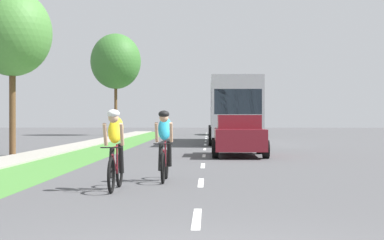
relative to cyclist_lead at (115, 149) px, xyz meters
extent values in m
plane|color=#4C4C4F|center=(1.66, 13.74, -0.81)|extent=(120.00, 120.00, 0.00)
cube|color=#478438|center=(-2.84, 13.74, -0.81)|extent=(2.06, 70.00, 0.01)
cube|color=#9E998E|center=(-4.68, 13.74, -0.81)|extent=(1.61, 70.00, 0.10)
cube|color=white|center=(1.66, -3.26, -0.81)|extent=(0.12, 1.80, 0.01)
cube|color=white|center=(1.66, 1.40, -0.81)|extent=(0.12, 1.80, 0.01)
cube|color=white|center=(1.66, 6.07, -0.81)|extent=(0.12, 1.80, 0.01)
cube|color=white|center=(1.66, 10.74, -0.81)|extent=(0.12, 1.80, 0.01)
cube|color=white|center=(1.66, 15.40, -0.81)|extent=(0.12, 1.80, 0.01)
cube|color=white|center=(1.66, 20.07, -0.81)|extent=(0.12, 1.80, 0.01)
cube|color=white|center=(1.66, 24.74, -0.81)|extent=(0.12, 1.80, 0.01)
cube|color=white|center=(1.66, 29.40, -0.81)|extent=(0.12, 1.80, 0.01)
cube|color=white|center=(1.66, 34.07, -0.81)|extent=(0.12, 1.80, 0.01)
cube|color=white|center=(1.66, 38.74, -0.81)|extent=(0.12, 1.80, 0.01)
cube|color=white|center=(1.66, 43.40, -0.81)|extent=(0.12, 1.80, 0.01)
torus|color=black|center=(0.00, 0.55, -0.47)|extent=(0.06, 0.68, 0.68)
torus|color=black|center=(0.00, -0.49, -0.47)|extent=(0.06, 0.68, 0.68)
cylinder|color=maroon|center=(0.00, -0.07, -0.29)|extent=(0.04, 0.59, 0.43)
cylinder|color=maroon|center=(0.00, 0.21, -0.19)|extent=(0.04, 0.04, 0.55)
cylinder|color=maroon|center=(0.00, -0.02, 0.04)|extent=(0.03, 0.55, 0.03)
cylinder|color=black|center=(0.00, -0.47, 0.05)|extent=(0.42, 0.02, 0.02)
ellipsoid|color=yellow|center=(0.00, 0.05, 0.37)|extent=(0.30, 0.54, 0.63)
sphere|color=tan|center=(0.00, -0.23, 0.61)|extent=(0.20, 0.20, 0.20)
ellipsoid|color=white|center=(0.00, -0.23, 0.69)|extent=(0.24, 0.28, 0.16)
cylinder|color=tan|center=(-0.16, -0.23, 0.29)|extent=(0.07, 0.26, 0.45)
cylinder|color=tan|center=(0.16, -0.23, 0.29)|extent=(0.07, 0.26, 0.45)
cylinder|color=black|center=(-0.10, 0.13, -0.29)|extent=(0.10, 0.30, 0.60)
cylinder|color=black|center=(0.10, 0.08, -0.19)|extent=(0.10, 0.25, 0.61)
torus|color=black|center=(0.85, 2.23, -0.47)|extent=(0.06, 0.68, 0.68)
torus|color=black|center=(0.85, 1.19, -0.47)|extent=(0.06, 0.68, 0.68)
cylinder|color=maroon|center=(0.85, 1.61, -0.29)|extent=(0.04, 0.59, 0.43)
cylinder|color=maroon|center=(0.85, 1.89, -0.19)|extent=(0.04, 0.04, 0.55)
cylinder|color=maroon|center=(0.85, 1.66, 0.04)|extent=(0.03, 0.55, 0.03)
cylinder|color=black|center=(0.85, 1.21, 0.05)|extent=(0.42, 0.02, 0.02)
ellipsoid|color=#26A5CC|center=(0.85, 1.73, 0.37)|extent=(0.30, 0.54, 0.63)
sphere|color=tan|center=(0.85, 1.45, 0.61)|extent=(0.20, 0.20, 0.20)
ellipsoid|color=black|center=(0.85, 1.45, 0.69)|extent=(0.24, 0.28, 0.16)
cylinder|color=tan|center=(0.69, 1.45, 0.29)|extent=(0.07, 0.26, 0.45)
cylinder|color=tan|center=(1.01, 1.45, 0.29)|extent=(0.07, 0.26, 0.45)
cylinder|color=black|center=(0.75, 1.81, -0.29)|extent=(0.10, 0.30, 0.60)
cylinder|color=black|center=(0.95, 1.76, -0.19)|extent=(0.10, 0.25, 0.61)
cube|color=maroon|center=(2.94, 10.62, -0.17)|extent=(1.76, 4.30, 0.76)
cube|color=maroon|center=(2.94, 10.77, 0.45)|extent=(1.55, 2.24, 0.52)
cube|color=#1E2833|center=(2.94, 9.80, 0.43)|extent=(1.44, 0.08, 0.44)
cylinder|color=black|center=(2.06, 9.29, -0.49)|extent=(0.22, 0.64, 0.64)
cylinder|color=black|center=(3.82, 9.29, -0.49)|extent=(0.22, 0.64, 0.64)
cylinder|color=black|center=(2.06, 11.95, -0.49)|extent=(0.22, 0.64, 0.64)
cylinder|color=black|center=(3.82, 11.95, -0.49)|extent=(0.22, 0.64, 0.64)
cube|color=#A5A8AD|center=(3.22, 22.49, 1.12)|extent=(2.50, 11.60, 3.10)
cube|color=#1E2833|center=(3.22, 22.49, 1.52)|extent=(2.52, 10.67, 0.64)
cube|color=#1E2833|center=(3.22, 16.72, 1.37)|extent=(2.25, 0.06, 1.20)
cylinder|color=black|center=(1.97, 18.72, -0.33)|extent=(0.28, 0.96, 0.96)
cylinder|color=black|center=(4.47, 18.72, -0.33)|extent=(0.28, 0.96, 0.96)
cylinder|color=black|center=(1.97, 25.68, -0.33)|extent=(0.28, 0.96, 0.96)
cylinder|color=black|center=(4.47, 25.68, -0.33)|extent=(0.28, 0.96, 0.96)
cube|color=#194C2D|center=(3.07, 38.41, 0.00)|extent=(1.90, 4.70, 1.00)
cube|color=#194C2D|center=(3.07, 38.61, 0.72)|extent=(1.71, 2.91, 0.52)
cube|color=#1E2833|center=(3.07, 37.36, 0.60)|extent=(1.56, 0.08, 0.44)
cylinder|color=black|center=(2.12, 37.00, -0.45)|extent=(0.25, 0.72, 0.72)
cylinder|color=black|center=(4.02, 37.00, -0.45)|extent=(0.25, 0.72, 0.72)
cylinder|color=black|center=(2.12, 39.82, -0.45)|extent=(0.25, 0.72, 0.72)
cylinder|color=black|center=(4.02, 39.82, -0.45)|extent=(0.25, 0.72, 0.72)
cylinder|color=brown|center=(-5.53, 10.68, 0.90)|extent=(0.24, 0.24, 3.42)
ellipsoid|color=#478438|center=(-5.53, 10.68, 3.79)|extent=(2.95, 2.95, 3.24)
cylinder|color=brown|center=(-5.61, 36.45, 1.36)|extent=(0.24, 0.24, 4.33)
ellipsoid|color=#38722D|center=(-5.61, 36.45, 5.13)|extent=(4.03, 4.03, 4.44)
camera|label=1|loc=(1.82, -11.75, 0.61)|focal=56.49mm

